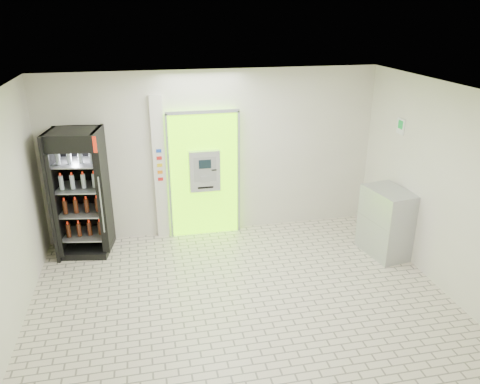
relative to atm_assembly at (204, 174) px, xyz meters
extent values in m
plane|color=beige|center=(0.20, -2.41, -1.17)|extent=(6.00, 6.00, 0.00)
plane|color=silver|center=(0.20, 0.09, 0.33)|extent=(6.00, 0.00, 6.00)
plane|color=silver|center=(0.20, -4.91, 0.33)|extent=(6.00, 0.00, 6.00)
plane|color=silver|center=(3.20, -2.41, 0.33)|extent=(0.00, 5.00, 5.00)
plane|color=white|center=(0.20, -2.41, 1.83)|extent=(6.00, 6.00, 0.00)
cube|color=#7CFF01|center=(0.00, 0.02, -0.02)|extent=(1.20, 0.12, 2.30)
cube|color=gray|center=(0.00, -0.05, 1.13)|extent=(1.28, 0.04, 0.06)
cube|color=gray|center=(-0.63, -0.05, -0.02)|extent=(0.04, 0.04, 2.30)
cube|color=gray|center=(0.63, -0.05, -0.02)|extent=(0.04, 0.04, 2.30)
cube|color=black|center=(0.10, -0.04, -0.67)|extent=(0.62, 0.01, 0.67)
cube|color=black|center=(-0.34, -0.04, 0.81)|extent=(0.22, 0.01, 0.18)
cube|color=#A9ABB0|center=(0.00, -0.09, 0.08)|extent=(0.55, 0.12, 0.75)
cube|color=black|center=(0.00, -0.16, 0.23)|extent=(0.22, 0.01, 0.16)
cube|color=gray|center=(0.00, -0.16, -0.05)|extent=(0.16, 0.01, 0.12)
cube|color=black|center=(0.16, -0.16, 0.11)|extent=(0.09, 0.01, 0.02)
cube|color=black|center=(0.00, -0.16, -0.21)|extent=(0.28, 0.01, 0.03)
cube|color=silver|center=(-0.78, 0.04, 0.13)|extent=(0.22, 0.10, 2.60)
cube|color=#193FB2|center=(-0.78, -0.02, 0.48)|extent=(0.09, 0.01, 0.06)
cube|color=red|center=(-0.78, -0.02, 0.35)|extent=(0.09, 0.01, 0.06)
cube|color=yellow|center=(-0.78, -0.02, 0.22)|extent=(0.09, 0.01, 0.06)
cube|color=orange|center=(-0.78, -0.02, 0.09)|extent=(0.09, 0.01, 0.06)
cube|color=red|center=(-0.78, -0.02, -0.04)|extent=(0.09, 0.01, 0.06)
cube|color=black|center=(-2.12, -0.29, -0.10)|extent=(0.92, 0.86, 2.15)
cube|color=black|center=(-2.12, 0.05, -0.10)|extent=(0.80, 0.19, 2.15)
cube|color=red|center=(-2.12, -0.65, 0.84)|extent=(0.78, 0.14, 0.26)
cube|color=white|center=(-2.12, -0.66, 0.84)|extent=(0.45, 0.08, 0.08)
cube|color=black|center=(-2.12, -0.29, -1.12)|extent=(0.92, 0.86, 0.11)
cylinder|color=gray|center=(-1.77, -0.68, -0.18)|extent=(0.03, 0.03, 0.97)
cube|color=gray|center=(-2.12, -0.29, -0.85)|extent=(0.77, 0.73, 0.02)
cube|color=gray|center=(-2.12, -0.29, -0.42)|extent=(0.77, 0.73, 0.02)
cube|color=gray|center=(-2.12, -0.29, 0.01)|extent=(0.77, 0.73, 0.02)
cube|color=gray|center=(-2.12, -0.29, 0.44)|extent=(0.77, 0.73, 0.02)
cube|color=#A9ABB0|center=(2.90, -1.43, -0.59)|extent=(0.71, 0.95, 1.16)
cube|color=gray|center=(2.61, -1.43, -0.53)|extent=(0.14, 0.84, 0.01)
cube|color=white|center=(3.19, -1.01, 0.95)|extent=(0.02, 0.22, 0.26)
cube|color=#0B822B|center=(3.18, -1.01, 0.98)|extent=(0.00, 0.14, 0.14)
camera|label=1|loc=(-1.01, -7.93, 2.79)|focal=35.00mm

